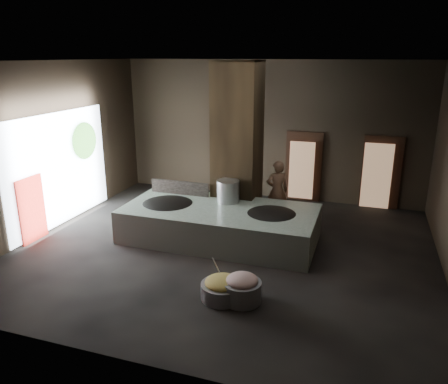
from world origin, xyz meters
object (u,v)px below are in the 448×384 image
(wok_left, at_px, (168,207))
(meat_basin, at_px, (242,291))
(wok_right, at_px, (271,217))
(cook, at_px, (277,191))
(veg_basin, at_px, (222,291))
(stock_pot, at_px, (228,192))
(hearth_platform, at_px, (220,224))

(wok_left, relative_size, meat_basin, 2.05)
(wok_left, bearing_deg, wok_right, 2.05)
(wok_right, height_order, cook, cook)
(wok_left, relative_size, veg_basin, 1.82)
(cook, bearing_deg, wok_right, 73.21)
(veg_basin, relative_size, meat_basin, 1.13)
(wok_left, xyz_separation_m, stock_pot, (1.50, 0.60, 0.38))
(hearth_platform, height_order, veg_basin, hearth_platform)
(meat_basin, bearing_deg, wok_right, 91.08)
(stock_pot, distance_m, meat_basin, 3.66)
(wok_left, distance_m, veg_basin, 3.70)
(veg_basin, bearing_deg, meat_basin, 3.03)
(cook, bearing_deg, stock_pot, 27.71)
(wok_right, distance_m, stock_pot, 1.44)
(cook, xyz_separation_m, meat_basin, (0.30, -4.63, -0.67))
(hearth_platform, relative_size, wok_left, 3.17)
(hearth_platform, bearing_deg, wok_right, 2.18)
(wok_left, distance_m, wok_right, 2.80)
(hearth_platform, bearing_deg, cook, 60.02)
(hearth_platform, height_order, cook, cook)
(wok_right, relative_size, meat_basin, 1.91)
(hearth_platform, xyz_separation_m, stock_pot, (0.05, 0.55, 0.70))
(wok_left, height_order, wok_right, wok_left)
(wok_right, xyz_separation_m, veg_basin, (-0.35, -2.80, -0.59))
(stock_pot, bearing_deg, meat_basin, -67.59)
(hearth_platform, relative_size, wok_right, 3.41)
(cook, distance_m, meat_basin, 4.69)
(wok_right, relative_size, cook, 0.83)
(hearth_platform, xyz_separation_m, wok_left, (-1.45, -0.05, 0.32))
(cook, relative_size, meat_basin, 2.30)
(wok_left, height_order, meat_basin, wok_left)
(cook, distance_m, veg_basin, 4.71)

